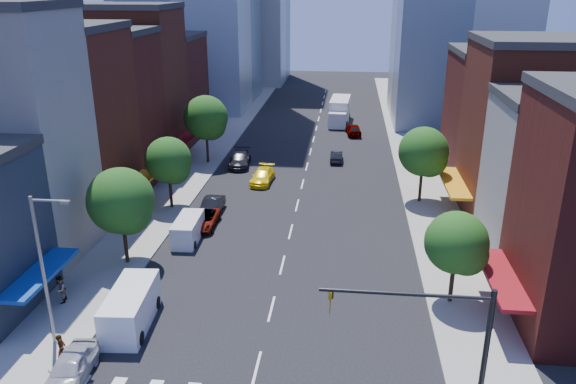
# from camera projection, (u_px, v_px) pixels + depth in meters

# --- Properties ---
(ground) EXTENTS (220.00, 220.00, 0.00)m
(ground) POSITION_uv_depth(u_px,v_px,m) (257.00, 369.00, 30.43)
(ground) COLOR black
(ground) RESTS_ON ground
(sidewalk_left) EXTENTS (5.00, 120.00, 0.15)m
(sidewalk_left) POSITION_uv_depth(u_px,v_px,m) (208.00, 153.00, 68.92)
(sidewalk_left) COLOR gray
(sidewalk_left) RESTS_ON ground
(sidewalk_right) EXTENTS (5.00, 120.00, 0.15)m
(sidewalk_right) POSITION_uv_depth(u_px,v_px,m) (415.00, 159.00, 66.41)
(sidewalk_right) COLOR gray
(sidewalk_right) RESTS_ON ground
(bldg_left_2) EXTENTS (12.00, 9.00, 16.00)m
(bldg_left_2) POSITION_uv_depth(u_px,v_px,m) (54.00, 125.00, 48.84)
(bldg_left_2) COLOR #572114
(bldg_left_2) RESTS_ON ground
(bldg_left_3) EXTENTS (12.00, 8.00, 15.00)m
(bldg_left_3) POSITION_uv_depth(u_px,v_px,m) (96.00, 110.00, 56.93)
(bldg_left_3) COLOR #4B1512
(bldg_left_3) RESTS_ON ground
(bldg_left_4) EXTENTS (12.00, 9.00, 17.00)m
(bldg_left_4) POSITION_uv_depth(u_px,v_px,m) (127.00, 86.00, 64.50)
(bldg_left_4) COLOR #572114
(bldg_left_4) RESTS_ON ground
(bldg_left_5) EXTENTS (12.00, 10.00, 13.00)m
(bldg_left_5) POSITION_uv_depth(u_px,v_px,m) (155.00, 89.00, 74.05)
(bldg_left_5) COLOR #4B1512
(bldg_left_5) RESTS_ON ground
(bldg_right_2) EXTENTS (12.00, 10.00, 15.00)m
(bldg_right_2) POSITION_uv_depth(u_px,v_px,m) (541.00, 134.00, 48.06)
(bldg_right_2) COLOR #572114
(bldg_right_2) RESTS_ON ground
(bldg_right_3) EXTENTS (12.00, 10.00, 13.00)m
(bldg_right_3) POSITION_uv_depth(u_px,v_px,m) (509.00, 119.00, 57.72)
(bldg_right_3) COLOR #4B1512
(bldg_right_3) RESTS_ON ground
(traffic_signal) EXTENTS (7.24, 2.24, 8.00)m
(traffic_signal) POSITION_uv_depth(u_px,v_px,m) (469.00, 372.00, 23.79)
(traffic_signal) COLOR black
(traffic_signal) RESTS_ON sidewalk_right
(streetlight) EXTENTS (2.25, 0.25, 9.00)m
(streetlight) POSITION_uv_depth(u_px,v_px,m) (45.00, 262.00, 30.70)
(streetlight) COLOR slate
(streetlight) RESTS_ON sidewalk_left
(tree_left_near) EXTENTS (4.80, 4.80, 7.30)m
(tree_left_near) POSITION_uv_depth(u_px,v_px,m) (123.00, 203.00, 40.05)
(tree_left_near) COLOR black
(tree_left_near) RESTS_ON sidewalk_left
(tree_left_mid) EXTENTS (4.20, 4.20, 6.65)m
(tree_left_mid) POSITION_uv_depth(u_px,v_px,m) (170.00, 162.00, 50.41)
(tree_left_mid) COLOR black
(tree_left_mid) RESTS_ON sidewalk_left
(tree_left_far) EXTENTS (5.00, 5.00, 7.75)m
(tree_left_far) POSITION_uv_depth(u_px,v_px,m) (207.00, 119.00, 63.21)
(tree_left_far) COLOR black
(tree_left_far) RESTS_ON sidewalk_left
(tree_right_near) EXTENTS (4.00, 4.00, 6.20)m
(tree_right_near) POSITION_uv_depth(u_px,v_px,m) (459.00, 245.00, 35.18)
(tree_right_near) COLOR black
(tree_right_near) RESTS_ON sidewalk_right
(tree_right_far) EXTENTS (4.60, 4.60, 7.20)m
(tree_right_far) POSITION_uv_depth(u_px,v_px,m) (425.00, 154.00, 51.71)
(tree_right_far) COLOR black
(tree_right_far) RESTS_ON sidewalk_right
(parked_car_front) EXTENTS (2.16, 4.70, 1.56)m
(parked_car_front) POSITION_uv_depth(u_px,v_px,m) (70.00, 368.00, 29.25)
(parked_car_front) COLOR #B3B3B8
(parked_car_front) RESTS_ON ground
(parked_car_second) EXTENTS (1.68, 4.44, 1.45)m
(parked_car_second) POSITION_uv_depth(u_px,v_px,m) (212.00, 206.00, 50.61)
(parked_car_second) COLOR black
(parked_car_second) RESTS_ON ground
(parked_car_third) EXTENTS (2.16, 4.67, 1.30)m
(parked_car_third) POSITION_uv_depth(u_px,v_px,m) (204.00, 220.00, 47.94)
(parked_car_third) COLOR #999999
(parked_car_third) RESTS_ON ground
(parked_car_rear) EXTENTS (2.60, 5.59, 1.58)m
(parked_car_rear) POSITION_uv_depth(u_px,v_px,m) (240.00, 159.00, 63.89)
(parked_car_rear) COLOR black
(parked_car_rear) RESTS_ON ground
(cargo_van_near) EXTENTS (2.66, 5.78, 2.40)m
(cargo_van_near) POSITION_uv_depth(u_px,v_px,m) (130.00, 309.00, 33.78)
(cargo_van_near) COLOR white
(cargo_van_near) RESTS_ON ground
(cargo_van_far) EXTENTS (1.94, 4.53, 1.91)m
(cargo_van_far) POSITION_uv_depth(u_px,v_px,m) (188.00, 230.00, 45.23)
(cargo_van_far) COLOR white
(cargo_van_far) RESTS_ON ground
(taxi) EXTENTS (2.28, 5.03, 1.43)m
(taxi) POSITION_uv_depth(u_px,v_px,m) (263.00, 176.00, 58.56)
(taxi) COLOR yellow
(taxi) RESTS_ON ground
(traffic_car_oncoming) EXTENTS (1.36, 3.86, 1.27)m
(traffic_car_oncoming) POSITION_uv_depth(u_px,v_px,m) (336.00, 156.00, 65.60)
(traffic_car_oncoming) COLOR black
(traffic_car_oncoming) RESTS_ON ground
(traffic_car_far) EXTENTS (2.40, 4.75, 1.55)m
(traffic_car_far) POSITION_uv_depth(u_px,v_px,m) (353.00, 129.00, 76.94)
(traffic_car_far) COLOR #999999
(traffic_car_far) RESTS_ON ground
(box_truck) EXTENTS (3.18, 9.04, 3.58)m
(box_truck) POSITION_uv_depth(u_px,v_px,m) (340.00, 112.00, 83.36)
(box_truck) COLOR silver
(box_truck) RESTS_ON ground
(pedestrian_near) EXTENTS (0.55, 0.73, 1.82)m
(pedestrian_near) POSITION_uv_depth(u_px,v_px,m) (62.00, 349.00, 30.30)
(pedestrian_near) COLOR #999999
(pedestrian_near) RESTS_ON sidewalk_left
(pedestrian_far) EXTENTS (0.91, 1.06, 1.90)m
(pedestrian_far) POSITION_uv_depth(u_px,v_px,m) (60.00, 289.00, 36.15)
(pedestrian_far) COLOR #999999
(pedestrian_far) RESTS_ON sidewalk_left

